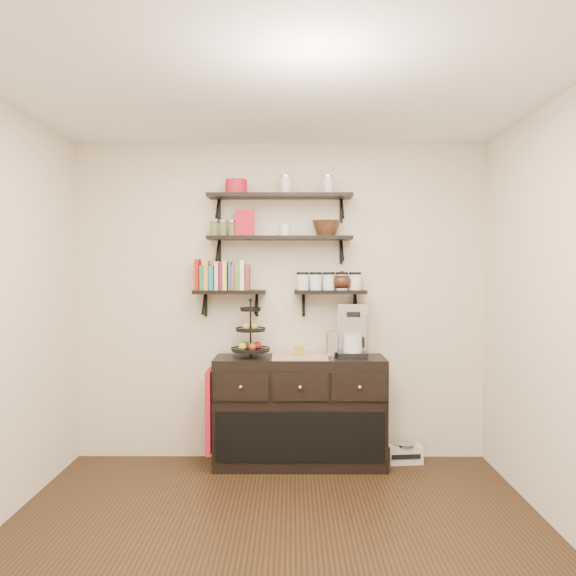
# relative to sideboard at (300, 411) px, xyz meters

# --- Properties ---
(floor) EXTENTS (3.50, 3.50, 0.00)m
(floor) POSITION_rel_sideboard_xyz_m (-0.16, -1.51, -0.45)
(floor) COLOR black
(floor) RESTS_ON ground
(ceiling) EXTENTS (3.50, 3.50, 0.02)m
(ceiling) POSITION_rel_sideboard_xyz_m (-0.16, -1.51, 2.25)
(ceiling) COLOR white
(ceiling) RESTS_ON back_wall
(back_wall) EXTENTS (3.50, 0.02, 2.70)m
(back_wall) POSITION_rel_sideboard_xyz_m (-0.16, 0.24, 0.90)
(back_wall) COLOR beige
(back_wall) RESTS_ON ground
(shelf_top) EXTENTS (1.20, 0.27, 0.23)m
(shelf_top) POSITION_rel_sideboard_xyz_m (-0.16, 0.10, 1.78)
(shelf_top) COLOR black
(shelf_top) RESTS_ON back_wall
(shelf_mid) EXTENTS (1.20, 0.27, 0.23)m
(shelf_mid) POSITION_rel_sideboard_xyz_m (-0.16, 0.10, 1.43)
(shelf_mid) COLOR black
(shelf_mid) RESTS_ON back_wall
(shelf_low_left) EXTENTS (0.60, 0.25, 0.23)m
(shelf_low_left) POSITION_rel_sideboard_xyz_m (-0.58, 0.12, 0.98)
(shelf_low_left) COLOR black
(shelf_low_left) RESTS_ON back_wall
(shelf_low_right) EXTENTS (0.60, 0.25, 0.23)m
(shelf_low_right) POSITION_rel_sideboard_xyz_m (0.26, 0.12, 0.98)
(shelf_low_right) COLOR black
(shelf_low_right) RESTS_ON back_wall
(cookbooks) EXTENTS (0.43, 0.15, 0.26)m
(cookbooks) POSITION_rel_sideboard_xyz_m (-0.64, 0.12, 1.11)
(cookbooks) COLOR #AF1511
(cookbooks) RESTS_ON shelf_low_left
(glass_canisters) EXTENTS (0.54, 0.10, 0.13)m
(glass_canisters) POSITION_rel_sideboard_xyz_m (0.25, 0.12, 1.06)
(glass_canisters) COLOR silver
(glass_canisters) RESTS_ON shelf_low_right
(sideboard) EXTENTS (1.40, 0.50, 0.92)m
(sideboard) POSITION_rel_sideboard_xyz_m (0.00, 0.00, 0.00)
(sideboard) COLOR black
(sideboard) RESTS_ON floor
(fruit_stand) EXTENTS (0.31, 0.31, 0.46)m
(fruit_stand) POSITION_rel_sideboard_xyz_m (-0.40, 0.00, 0.61)
(fruit_stand) COLOR black
(fruit_stand) RESTS_ON sideboard
(candle) EXTENTS (0.08, 0.08, 0.08)m
(candle) POSITION_rel_sideboard_xyz_m (-0.01, 0.00, 0.50)
(candle) COLOR olive
(candle) RESTS_ON sideboard
(coffee_maker) EXTENTS (0.25, 0.24, 0.44)m
(coffee_maker) POSITION_rel_sideboard_xyz_m (0.43, 0.03, 0.66)
(coffee_maker) COLOR black
(coffee_maker) RESTS_ON sideboard
(thermal_carafe) EXTENTS (0.11, 0.11, 0.22)m
(thermal_carafe) POSITION_rel_sideboard_xyz_m (0.27, -0.02, 0.56)
(thermal_carafe) COLOR silver
(thermal_carafe) RESTS_ON sideboard
(apron) EXTENTS (0.04, 0.29, 0.67)m
(apron) POSITION_rel_sideboard_xyz_m (-0.73, -0.10, 0.03)
(apron) COLOR #B91330
(apron) RESTS_ON sideboard
(radio) EXTENTS (0.30, 0.21, 0.17)m
(radio) POSITION_rel_sideboard_xyz_m (0.88, 0.06, -0.37)
(radio) COLOR silver
(radio) RESTS_ON floor
(recipe_box) EXTENTS (0.17, 0.08, 0.22)m
(recipe_box) POSITION_rel_sideboard_xyz_m (-0.46, 0.10, 1.56)
(recipe_box) COLOR #B61425
(recipe_box) RESTS_ON shelf_mid
(walnut_bowl) EXTENTS (0.24, 0.24, 0.13)m
(walnut_bowl) POSITION_rel_sideboard_xyz_m (0.22, 0.10, 1.51)
(walnut_bowl) COLOR black
(walnut_bowl) RESTS_ON shelf_mid
(ramekins) EXTENTS (0.09, 0.09, 0.10)m
(ramekins) POSITION_rel_sideboard_xyz_m (-0.12, 0.10, 1.50)
(ramekins) COLOR white
(ramekins) RESTS_ON shelf_mid
(teapot) EXTENTS (0.24, 0.19, 0.16)m
(teapot) POSITION_rel_sideboard_xyz_m (0.36, 0.12, 1.08)
(teapot) COLOR #371B10
(teapot) RESTS_ON shelf_low_right
(red_pot) EXTENTS (0.18, 0.18, 0.12)m
(red_pot) POSITION_rel_sideboard_xyz_m (-0.53, 0.10, 1.86)
(red_pot) COLOR #B61425
(red_pot) RESTS_ON shelf_top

